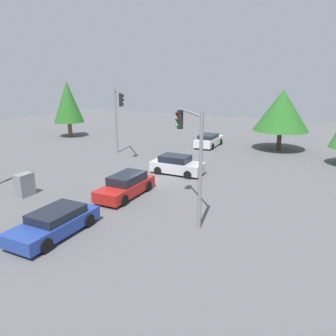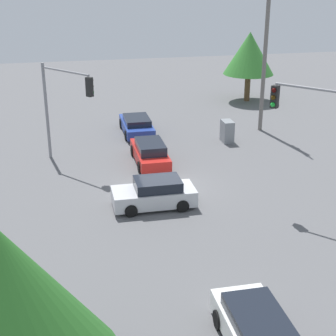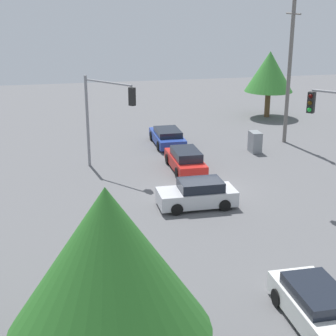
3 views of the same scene
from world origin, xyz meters
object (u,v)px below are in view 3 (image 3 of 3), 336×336
at_px(sedan_blue, 167,137).
at_px(electrical_cabinet, 255,142).
at_px(sedan_white, 319,308).
at_px(traffic_signal_main, 105,108).
at_px(sedan_red, 185,160).
at_px(sedan_silver, 197,194).

xyz_separation_m(sedan_blue, electrical_cabinet, (-3.10, -5.65, 0.12)).
distance_m(sedan_white, sedan_blue, 22.62).
distance_m(traffic_signal_main, electrical_cabinet, 11.23).
bearing_deg(sedan_blue, electrical_cabinet, -28.75).
xyz_separation_m(sedan_white, sedan_blue, (22.62, 0.30, -0.05)).
bearing_deg(sedan_white, sedan_red, -88.61).
distance_m(sedan_silver, sedan_blue, 11.89).
distance_m(sedan_white, sedan_red, 16.65).
distance_m(sedan_white, traffic_signal_main, 18.71).
bearing_deg(electrical_cabinet, traffic_signal_main, 100.01).
xyz_separation_m(sedan_white, traffic_signal_main, (17.65, 5.21, 3.38)).
xyz_separation_m(sedan_silver, sedan_blue, (11.86, -0.93, -0.08)).
distance_m(sedan_white, electrical_cabinet, 20.24).
distance_m(sedan_silver, traffic_signal_main, 8.63).
height_order(sedan_blue, sedan_red, sedan_red).
bearing_deg(sedan_silver, sedan_red, -7.95).
xyz_separation_m(sedan_blue, sedan_red, (-5.98, 0.11, 0.06)).
relative_size(sedan_silver, sedan_red, 0.88).
bearing_deg(electrical_cabinet, sedan_white, 164.66).
bearing_deg(sedan_blue, traffic_signal_main, -134.70).
bearing_deg(sedan_blue, sedan_silver, -94.48).
relative_size(traffic_signal_main, electrical_cabinet, 4.02).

